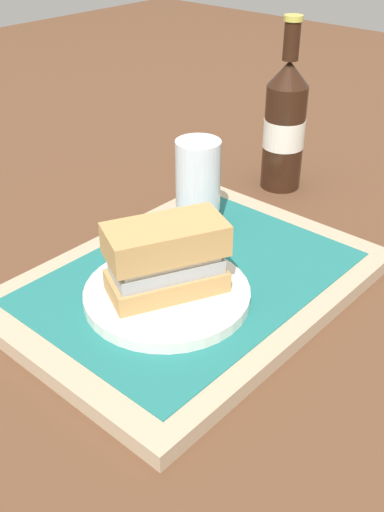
{
  "coord_description": "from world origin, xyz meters",
  "views": [
    {
      "loc": [
        -0.46,
        -0.41,
        0.43
      ],
      "look_at": [
        0.0,
        0.0,
        0.05
      ],
      "focal_mm": 42.68,
      "sensor_mm": 36.0,
      "label": 1
    }
  ],
  "objects_px": {
    "sandwich": "(169,257)",
    "beer_bottle": "(285,125)",
    "plate": "(167,294)",
    "beer_glass": "(198,182)"
  },
  "relations": [
    {
      "from": "plate",
      "to": "beer_bottle",
      "type": "height_order",
      "value": "beer_bottle"
    },
    {
      "from": "sandwich",
      "to": "beer_bottle",
      "type": "xyz_separation_m",
      "value": [
        0.37,
        0.1,
        0.03
      ]
    },
    {
      "from": "beer_glass",
      "to": "beer_bottle",
      "type": "bearing_deg",
      "value": 3.98
    },
    {
      "from": "plate",
      "to": "beer_bottle",
      "type": "xyz_separation_m",
      "value": [
        0.37,
        0.1,
        0.08
      ]
    },
    {
      "from": "beer_glass",
      "to": "beer_bottle",
      "type": "xyz_separation_m",
      "value": [
        0.22,
        0.02,
        0.02
      ]
    },
    {
      "from": "sandwich",
      "to": "beer_bottle",
      "type": "distance_m",
      "value": 0.39
    },
    {
      "from": "plate",
      "to": "beer_bottle",
      "type": "relative_size",
      "value": 0.71
    },
    {
      "from": "sandwich",
      "to": "beer_bottle",
      "type": "bearing_deg",
      "value": 41.54
    },
    {
      "from": "plate",
      "to": "sandwich",
      "type": "bearing_deg",
      "value": -25.97
    },
    {
      "from": "plate",
      "to": "beer_bottle",
      "type": "distance_m",
      "value": 0.4
    }
  ]
}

